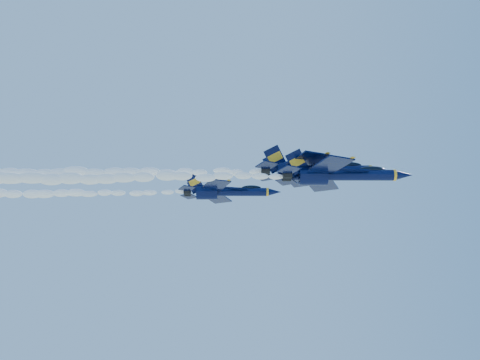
{
  "coord_description": "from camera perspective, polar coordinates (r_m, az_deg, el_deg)",
  "views": [
    {
      "loc": [
        -0.81,
        -82.53,
        124.02
      ],
      "look_at": [
        -0.54,
        -3.77,
        151.16
      ],
      "focal_mm": 40.0,
      "sensor_mm": 36.0,
      "label": 1
    }
  ],
  "objects": [
    {
      "name": "jet_second",
      "position": [
        80.66,
        8.12,
        1.04
      ],
      "size": [
        19.07,
        15.64,
        7.09
      ],
      "color": "black"
    },
    {
      "name": "jet_third",
      "position": [
        94.55,
        -1.48,
        -1.24
      ],
      "size": [
        17.2,
        14.11,
        6.39
      ],
      "color": "black"
    },
    {
      "name": "smoke_trail_jet_lead",
      "position": [
        78.89,
        -17.06,
        0.23
      ],
      "size": [
        58.56,
        2.51,
        2.25
      ],
      "primitive_type": "ellipsoid",
      "color": "white"
    },
    {
      "name": "smoke_trail_jet_third",
      "position": [
        102.02,
        -22.53,
        -1.39
      ],
      "size": [
        58.56,
        2.33,
        2.1
      ],
      "primitive_type": "ellipsoid",
      "color": "white"
    },
    {
      "name": "jet_lead",
      "position": [
        77.0,
        10.51,
        0.57
      ],
      "size": [
        18.5,
        15.18,
        6.87
      ],
      "color": "black"
    },
    {
      "name": "smoke_trail_jet_second",
      "position": [
        83.71,
        -18.12,
        0.7
      ],
      "size": [
        58.56,
        2.58,
        2.32
      ],
      "primitive_type": "ellipsoid",
      "color": "white"
    }
  ]
}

